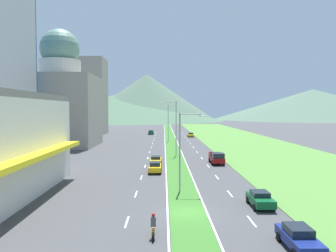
{
  "coord_description": "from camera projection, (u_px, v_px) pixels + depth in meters",
  "views": [
    {
      "loc": [
        -2.09,
        -28.87,
        9.13
      ],
      "look_at": [
        -1.24,
        36.67,
        5.89
      ],
      "focal_mm": 35.53,
      "sensor_mm": 36.0,
      "label": 1
    }
  ],
  "objects": [
    {
      "name": "ground_plane",
      "position": [
        187.0,
        213.0,
        29.31
      ],
      "size": [
        600.0,
        600.0,
        0.0
      ],
      "primitive_type": "plane",
      "color": "#424244"
    },
    {
      "name": "grass_median",
      "position": [
        171.0,
        143.0,
        89.23
      ],
      "size": [
        3.2,
        240.0,
        0.06
      ],
      "primitive_type": "cube",
      "color": "#387028",
      "rests_on": "ground_plane"
    },
    {
      "name": "grass_verge_right",
      "position": [
        248.0,
        143.0,
        89.5
      ],
      "size": [
        24.0,
        240.0,
        0.06
      ],
      "primitive_type": "cube",
      "color": "#518438",
      "rests_on": "ground_plane"
    },
    {
      "name": "lane_dash_left_2",
      "position": [
        127.0,
        222.0,
        27.02
      ],
      "size": [
        0.16,
        2.8,
        0.01
      ],
      "primitive_type": "cube",
      "color": "silver",
      "rests_on": "ground_plane"
    },
    {
      "name": "lane_dash_left_3",
      "position": [
        136.0,
        194.0,
        35.89
      ],
      "size": [
        0.16,
        2.8,
        0.01
      ],
      "primitive_type": "cube",
      "color": "silver",
      "rests_on": "ground_plane"
    },
    {
      "name": "lane_dash_left_4",
      "position": [
        141.0,
        177.0,
        44.76
      ],
      "size": [
        0.16,
        2.8,
        0.01
      ],
      "primitive_type": "cube",
      "color": "silver",
      "rests_on": "ground_plane"
    },
    {
      "name": "lane_dash_left_5",
      "position": [
        145.0,
        166.0,
        53.63
      ],
      "size": [
        0.16,
        2.8,
        0.01
      ],
      "primitive_type": "cube",
      "color": "silver",
      "rests_on": "ground_plane"
    },
    {
      "name": "lane_dash_left_6",
      "position": [
        148.0,
        158.0,
        62.51
      ],
      "size": [
        0.16,
        2.8,
        0.01
      ],
      "primitive_type": "cube",
      "color": "silver",
      "rests_on": "ground_plane"
    },
    {
      "name": "lane_dash_left_7",
      "position": [
        150.0,
        152.0,
        71.38
      ],
      "size": [
        0.16,
        2.8,
        0.01
      ],
      "primitive_type": "cube",
      "color": "silver",
      "rests_on": "ground_plane"
    },
    {
      "name": "lane_dash_left_8",
      "position": [
        151.0,
        147.0,
        80.25
      ],
      "size": [
        0.16,
        2.8,
        0.01
      ],
      "primitive_type": "cube",
      "color": "silver",
      "rests_on": "ground_plane"
    },
    {
      "name": "lane_dash_left_9",
      "position": [
        153.0,
        144.0,
        89.12
      ],
      "size": [
        0.16,
        2.8,
        0.01
      ],
      "primitive_type": "cube",
      "color": "silver",
      "rests_on": "ground_plane"
    },
    {
      "name": "lane_dash_left_10",
      "position": [
        154.0,
        141.0,
        98.0
      ],
      "size": [
        0.16,
        2.8,
        0.01
      ],
      "primitive_type": "cube",
      "color": "silver",
      "rests_on": "ground_plane"
    },
    {
      "name": "lane_dash_left_11",
      "position": [
        154.0,
        138.0,
        106.87
      ],
      "size": [
        0.16,
        2.8,
        0.01
      ],
      "primitive_type": "cube",
      "color": "silver",
      "rests_on": "ground_plane"
    },
    {
      "name": "lane_dash_left_12",
      "position": [
        155.0,
        136.0,
        115.74
      ],
      "size": [
        0.16,
        2.8,
        0.01
      ],
      "primitive_type": "cube",
      "color": "silver",
      "rests_on": "ground_plane"
    },
    {
      "name": "lane_dash_left_13",
      "position": [
        156.0,
        134.0,
        124.61
      ],
      "size": [
        0.16,
        2.8,
        0.01
      ],
      "primitive_type": "cube",
      "color": "silver",
      "rests_on": "ground_plane"
    },
    {
      "name": "lane_dash_left_14",
      "position": [
        156.0,
        132.0,
        133.48
      ],
      "size": [
        0.16,
        2.8,
        0.01
      ],
      "primitive_type": "cube",
      "color": "silver",
      "rests_on": "ground_plane"
    },
    {
      "name": "lane_dash_right_2",
      "position": [
        252.0,
        221.0,
        27.15
      ],
      "size": [
        0.16,
        2.8,
        0.01
      ],
      "primitive_type": "cube",
      "color": "silver",
      "rests_on": "ground_plane"
    },
    {
      "name": "lane_dash_right_3",
      "position": [
        230.0,
        194.0,
        36.02
      ],
      "size": [
        0.16,
        2.8,
        0.01
      ],
      "primitive_type": "cube",
      "color": "silver",
      "rests_on": "ground_plane"
    },
    {
      "name": "lane_dash_right_4",
      "position": [
        217.0,
        177.0,
        44.89
      ],
      "size": [
        0.16,
        2.8,
        0.01
      ],
      "primitive_type": "cube",
      "color": "silver",
      "rests_on": "ground_plane"
    },
    {
      "name": "lane_dash_right_5",
      "position": [
        208.0,
        166.0,
        53.77
      ],
      "size": [
        0.16,
        2.8,
        0.01
      ],
      "primitive_type": "cube",
      "color": "silver",
      "rests_on": "ground_plane"
    },
    {
      "name": "lane_dash_right_6",
      "position": [
        202.0,
        158.0,
        62.64
      ],
      "size": [
        0.16,
        2.8,
        0.01
      ],
      "primitive_type": "cube",
      "color": "silver",
      "rests_on": "ground_plane"
    },
    {
      "name": "lane_dash_right_7",
      "position": [
        197.0,
        152.0,
        71.51
      ],
      "size": [
        0.16,
        2.8,
        0.01
      ],
      "primitive_type": "cube",
      "color": "silver",
      "rests_on": "ground_plane"
    },
    {
      "name": "lane_dash_right_8",
      "position": [
        193.0,
        147.0,
        80.38
      ],
      "size": [
        0.16,
        2.8,
        0.01
      ],
      "primitive_type": "cube",
      "color": "silver",
      "rests_on": "ground_plane"
    },
    {
      "name": "lane_dash_right_9",
      "position": [
        190.0,
        144.0,
        89.26
      ],
      "size": [
        0.16,
        2.8,
        0.01
      ],
      "primitive_type": "cube",
      "color": "silver",
      "rests_on": "ground_plane"
    },
    {
      "name": "lane_dash_right_10",
      "position": [
        188.0,
        140.0,
        98.13
      ],
      "size": [
        0.16,
        2.8,
        0.01
      ],
      "primitive_type": "cube",
      "color": "silver",
      "rests_on": "ground_plane"
    },
    {
      "name": "lane_dash_right_11",
      "position": [
        186.0,
        138.0,
        107.0
      ],
      "size": [
        0.16,
        2.8,
        0.01
      ],
      "primitive_type": "cube",
      "color": "silver",
      "rests_on": "ground_plane"
    },
    {
      "name": "lane_dash_right_12",
      "position": [
        184.0,
        136.0,
        115.87
      ],
      "size": [
        0.16,
        2.8,
        0.01
      ],
      "primitive_type": "cube",
      "color": "silver",
      "rests_on": "ground_plane"
    },
    {
      "name": "lane_dash_right_13",
      "position": [
        183.0,
        134.0,
        124.74
      ],
      "size": [
        0.16,
        2.8,
        0.01
      ],
      "primitive_type": "cube",
      "color": "silver",
      "rests_on": "ground_plane"
    },
    {
      "name": "lane_dash_right_14",
      "position": [
        182.0,
        132.0,
        133.62
      ],
      "size": [
        0.16,
        2.8,
        0.01
      ],
      "primitive_type": "cube",
      "color": "silver",
      "rests_on": "ground_plane"
    },
    {
      "name": "edge_line_median_left",
      "position": [
        165.0,
        144.0,
        89.21
      ],
      "size": [
        0.16,
        240.0,
        0.01
      ],
      "primitive_type": "cube",
      "color": "silver",
      "rests_on": "ground_plane"
    },
    {
      "name": "edge_line_median_right",
      "position": [
        178.0,
        144.0,
        89.26
      ],
      "size": [
        0.16,
        240.0,
        0.01
      ],
      "primitive_type": "cube",
      "color": "silver",
      "rests_on": "ground_plane"
    },
    {
      "name": "domed_building",
      "position": [
        61.0,
        100.0,
        82.75
      ],
      "size": [
        17.55,
        17.55,
        29.01
      ],
      "color": "#9E9384",
      "rests_on": "ground_plane"
    },
    {
      "name": "midrise_colored",
      "position": [
        88.0,
        97.0,
        122.86
      ],
      "size": [
        12.55,
        12.55,
        27.9
      ],
      "primitive_type": "cube",
      "color": "#9E9384",
      "rests_on": "ground_plane"
    },
    {
      "name": "hill_far_left",
      "position": [
        115.0,
        108.0,
        282.18
      ],
      "size": [
        183.62,
        183.62,
        21.6
      ],
      "primitive_type": "cone",
      "color": "#47664C",
      "rests_on": "ground_plane"
    },
    {
      "name": "hill_far_center",
      "position": [
        147.0,
        97.0,
        290.57
      ],
      "size": [
        120.38,
        120.38,
        39.85
      ],
      "primitive_type": "cone",
      "color": "#516B56",
      "rests_on": "ground_plane"
    },
    {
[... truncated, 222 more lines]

